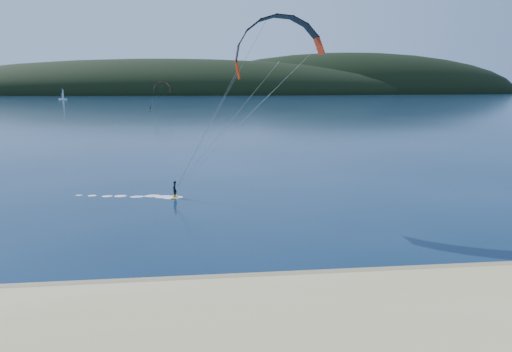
# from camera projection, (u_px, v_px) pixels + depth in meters

# --- Properties ---
(ground) EXTENTS (1800.00, 1800.00, 0.00)m
(ground) POSITION_uv_depth(u_px,v_px,m) (177.00, 331.00, 19.99)
(ground) COLOR #061A31
(ground) RESTS_ON ground
(wet_sand) EXTENTS (220.00, 2.50, 0.10)m
(wet_sand) POSITION_uv_depth(u_px,v_px,m) (182.00, 286.00, 24.37)
(wet_sand) COLOR olive
(wet_sand) RESTS_ON ground
(headland) EXTENTS (1200.00, 310.00, 140.00)m
(headland) POSITION_uv_depth(u_px,v_px,m) (206.00, 94.00, 746.62)
(headland) COLOR black
(headland) RESTS_ON ground
(kitesurfer_near) EXTENTS (24.31, 8.17, 16.68)m
(kitesurfer_near) POSITION_uv_depth(u_px,v_px,m) (273.00, 67.00, 37.79)
(kitesurfer_near) COLOR gold
(kitesurfer_near) RESTS_ON ground
(kitesurfer_far) EXTENTS (11.13, 8.15, 12.81)m
(kitesurfer_far) POSITION_uv_depth(u_px,v_px,m) (162.00, 90.00, 207.89)
(kitesurfer_far) COLOR gold
(kitesurfer_far) RESTS_ON ground
(sailboat) EXTENTS (7.37, 4.69, 10.39)m
(sailboat) POSITION_uv_depth(u_px,v_px,m) (63.00, 99.00, 400.97)
(sailboat) COLOR white
(sailboat) RESTS_ON ground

